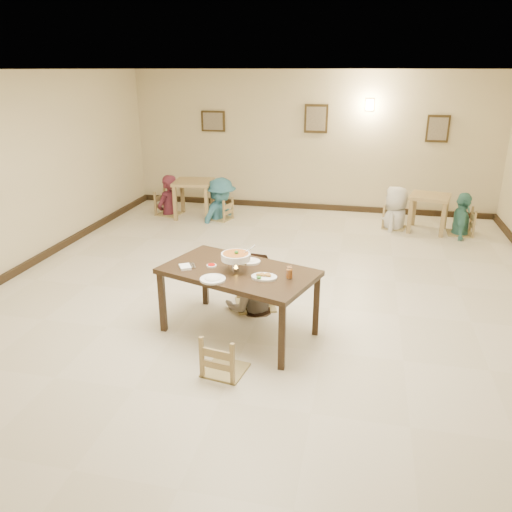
% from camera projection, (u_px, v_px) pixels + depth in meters
% --- Properties ---
extents(floor, '(10.00, 10.00, 0.00)m').
position_uv_depth(floor, '(265.00, 302.00, 6.85)').
color(floor, beige).
rests_on(floor, ground).
extents(ceiling, '(10.00, 10.00, 0.00)m').
position_uv_depth(ceiling, '(267.00, 69.00, 5.79)').
color(ceiling, white).
rests_on(ceiling, wall_back).
extents(wall_back, '(10.00, 0.00, 10.00)m').
position_uv_depth(wall_back, '(311.00, 142.00, 10.89)').
color(wall_back, beige).
rests_on(wall_back, floor).
extents(baseboard_back, '(8.00, 0.06, 0.12)m').
position_uv_depth(baseboard_back, '(308.00, 206.00, 11.37)').
color(baseboard_back, black).
rests_on(baseboard_back, floor).
extents(baseboard_left, '(0.06, 10.00, 0.12)m').
position_uv_depth(baseboard_left, '(11.00, 274.00, 7.63)').
color(baseboard_left, black).
rests_on(baseboard_left, floor).
extents(picture_a, '(0.55, 0.04, 0.45)m').
position_uv_depth(picture_a, '(213.00, 121.00, 11.15)').
color(picture_a, '#332511').
rests_on(picture_a, wall_back).
extents(picture_b, '(0.50, 0.04, 0.60)m').
position_uv_depth(picture_b, '(316.00, 119.00, 10.65)').
color(picture_b, '#332511').
rests_on(picture_b, wall_back).
extents(picture_c, '(0.45, 0.04, 0.55)m').
position_uv_depth(picture_c, '(438.00, 129.00, 10.20)').
color(picture_c, '#332511').
rests_on(picture_c, wall_back).
extents(wall_sconce, '(0.16, 0.05, 0.22)m').
position_uv_depth(wall_sconce, '(370.00, 105.00, 10.33)').
color(wall_sconce, '#FFD88C').
rests_on(wall_sconce, wall_back).
extents(main_table, '(1.97, 1.49, 0.82)m').
position_uv_depth(main_table, '(238.00, 276.00, 5.82)').
color(main_table, '#332214').
rests_on(main_table, floor).
extents(chair_far, '(0.51, 0.51, 1.08)m').
position_uv_depth(chair_far, '(255.00, 269.00, 6.56)').
color(chair_far, tan).
rests_on(chair_far, floor).
extents(chair_near, '(0.42, 0.42, 0.89)m').
position_uv_depth(chair_near, '(224.00, 334.00, 5.14)').
color(chair_near, tan).
rests_on(chair_near, floor).
extents(main_diner, '(0.88, 0.75, 1.58)m').
position_uv_depth(main_diner, '(253.00, 253.00, 6.40)').
color(main_diner, gray).
rests_on(main_diner, floor).
extents(curry_warmer, '(0.38, 0.34, 0.30)m').
position_uv_depth(curry_warmer, '(236.00, 257.00, 5.69)').
color(curry_warmer, silver).
rests_on(curry_warmer, main_table).
extents(rice_plate_far, '(0.32, 0.32, 0.07)m').
position_uv_depth(rice_plate_far, '(247.00, 261.00, 6.01)').
color(rice_plate_far, white).
rests_on(rice_plate_far, main_table).
extents(rice_plate_near, '(0.29, 0.29, 0.07)m').
position_uv_depth(rice_plate_near, '(213.00, 279.00, 5.50)').
color(rice_plate_near, white).
rests_on(rice_plate_near, main_table).
extents(fried_plate, '(0.29, 0.29, 0.06)m').
position_uv_depth(fried_plate, '(264.00, 277.00, 5.55)').
color(fried_plate, white).
rests_on(fried_plate, main_table).
extents(chili_dish, '(0.12, 0.12, 0.02)m').
position_uv_depth(chili_dish, '(212.00, 266.00, 5.88)').
color(chili_dish, white).
rests_on(chili_dish, main_table).
extents(napkin_cutlery, '(0.22, 0.26, 0.03)m').
position_uv_depth(napkin_cutlery, '(185.00, 267.00, 5.83)').
color(napkin_cutlery, white).
rests_on(napkin_cutlery, main_table).
extents(drink_glass, '(0.07, 0.07, 0.14)m').
position_uv_depth(drink_glass, '(289.00, 273.00, 5.53)').
color(drink_glass, white).
rests_on(drink_glass, main_table).
extents(bg_table_left, '(0.88, 0.88, 0.79)m').
position_uv_depth(bg_table_left, '(194.00, 187.00, 10.57)').
color(bg_table_left, '#A28756').
rests_on(bg_table_left, floor).
extents(bg_table_right, '(0.86, 0.86, 0.72)m').
position_uv_depth(bg_table_right, '(430.00, 202.00, 9.65)').
color(bg_table_right, '#A28756').
rests_on(bg_table_right, floor).
extents(bg_chair_ll, '(0.46, 0.46, 0.99)m').
position_uv_depth(bg_chair_ll, '(168.00, 193.00, 10.78)').
color(bg_chair_ll, tan).
rests_on(bg_chair_ll, floor).
extents(bg_chair_lr, '(0.41, 0.41, 0.87)m').
position_uv_depth(bg_chair_lr, '(220.00, 199.00, 10.46)').
color(bg_chair_lr, tan).
rests_on(bg_chair_lr, floor).
extents(bg_chair_rl, '(0.42, 0.42, 0.90)m').
position_uv_depth(bg_chair_rl, '(396.00, 206.00, 9.88)').
color(bg_chair_rl, tan).
rests_on(bg_chair_rl, floor).
extents(bg_chair_rr, '(0.45, 0.45, 0.96)m').
position_uv_depth(bg_chair_rr, '(463.00, 210.00, 9.50)').
color(bg_chair_rr, tan).
rests_on(bg_chair_rr, floor).
extents(bg_diner_a, '(0.61, 0.74, 1.75)m').
position_uv_depth(bg_diner_a, '(167.00, 175.00, 10.64)').
color(bg_diner_a, '#561E2C').
rests_on(bg_diner_a, floor).
extents(bg_diner_b, '(1.03, 1.31, 1.77)m').
position_uv_depth(bg_diner_b, '(220.00, 178.00, 10.30)').
color(bg_diner_b, teal).
rests_on(bg_diner_b, floor).
extents(bg_diner_c, '(0.73, 0.94, 1.69)m').
position_uv_depth(bg_diner_c, '(398.00, 186.00, 9.74)').
color(bg_diner_c, silver).
rests_on(bg_diner_c, floor).
extents(bg_diner_d, '(0.50, 0.99, 1.63)m').
position_uv_depth(bg_diner_d, '(465.00, 193.00, 9.38)').
color(bg_diner_d, teal).
rests_on(bg_diner_d, floor).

